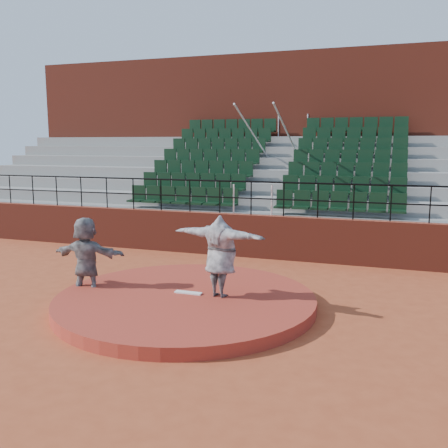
{
  "coord_description": "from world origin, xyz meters",
  "views": [
    {
      "loc": [
        4.1,
        -9.37,
        3.44
      ],
      "look_at": [
        0.0,
        2.5,
        1.4
      ],
      "focal_mm": 40.0,
      "sensor_mm": 36.0,
      "label": 1
    }
  ],
  "objects": [
    {
      "name": "pitching_rubber",
      "position": [
        0.0,
        0.15,
        0.27
      ],
      "size": [
        0.6,
        0.15,
        0.03
      ],
      "primitive_type": "cube",
      "color": "white",
      "rests_on": "pitchers_mound"
    },
    {
      "name": "fielder",
      "position": [
        -2.39,
        -0.05,
        0.91
      ],
      "size": [
        1.73,
        0.68,
        1.82
      ],
      "primitive_type": "imported",
      "rotation": [
        0.0,
        0.0,
        3.23
      ],
      "color": "black",
      "rests_on": "ground"
    },
    {
      "name": "pitcher",
      "position": [
        0.72,
        0.2,
        1.11
      ],
      "size": [
        2.19,
        0.97,
        1.73
      ],
      "primitive_type": "imported",
      "rotation": [
        0.0,
        0.0,
        2.95
      ],
      "color": "black",
      "rests_on": "pitchers_mound"
    },
    {
      "name": "press_box_facade",
      "position": [
        0.0,
        12.6,
        3.55
      ],
      "size": [
        24.0,
        3.0,
        7.1
      ],
      "primitive_type": "cube",
      "color": "maroon",
      "rests_on": "ground"
    },
    {
      "name": "wall_railing",
      "position": [
        0.0,
        5.0,
        2.03
      ],
      "size": [
        24.04,
        0.05,
        1.03
      ],
      "color": "black",
      "rests_on": "boundary_wall"
    },
    {
      "name": "ground",
      "position": [
        0.0,
        0.0,
        0.0
      ],
      "size": [
        90.0,
        90.0,
        0.0
      ],
      "primitive_type": "plane",
      "color": "#A34524",
      "rests_on": "ground"
    },
    {
      "name": "boundary_wall",
      "position": [
        0.0,
        5.0,
        0.65
      ],
      "size": [
        24.0,
        0.3,
        1.3
      ],
      "primitive_type": "cube",
      "color": "maroon",
      "rests_on": "ground"
    },
    {
      "name": "seating_deck",
      "position": [
        0.0,
        8.64,
        1.45
      ],
      "size": [
        24.0,
        5.97,
        4.63
      ],
      "color": "gray",
      "rests_on": "ground"
    },
    {
      "name": "pitchers_mound",
      "position": [
        0.0,
        0.0,
        0.12
      ],
      "size": [
        5.5,
        5.5,
        0.25
      ],
      "primitive_type": "cylinder",
      "color": "#A13324",
      "rests_on": "ground"
    }
  ]
}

